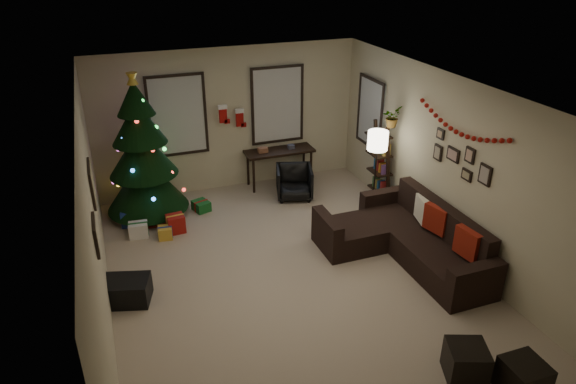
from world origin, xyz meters
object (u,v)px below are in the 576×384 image
object	(u,v)px
desk	(279,154)
sofa	(407,239)
desk_chair	(294,182)
christmas_tree	(142,157)
bookshelf	(381,166)

from	to	relation	value
desk	sofa	bearing A→B (deg)	-72.91
sofa	desk_chair	xyz separation A→B (m)	(-0.90, 2.46, 0.04)
desk	christmas_tree	bearing A→B (deg)	-172.07
christmas_tree	bookshelf	distance (m)	4.15
christmas_tree	desk_chair	xyz separation A→B (m)	(2.65, -0.29, -0.77)
sofa	christmas_tree	bearing A→B (deg)	142.17
sofa	desk	distance (m)	3.28
desk_chair	sofa	bearing A→B (deg)	-53.20
sofa	bookshelf	distance (m)	1.78
desk	bookshelf	bearing A→B (deg)	-46.18
desk	desk_chair	world-z (taller)	desk
sofa	desk	xyz separation A→B (m)	(-0.96, 3.11, 0.37)
sofa	desk_chair	distance (m)	2.62
desk	bookshelf	xyz separation A→B (m)	(1.40, -1.46, 0.12)
christmas_tree	desk	bearing A→B (deg)	7.93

